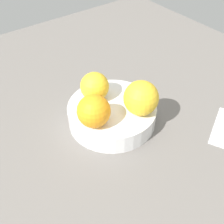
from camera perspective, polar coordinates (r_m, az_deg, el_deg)
The scene contains 5 objects.
ground_plane at distance 64.50cm, azimuth 0.00°, elevation -2.35°, with size 110.00×110.00×2.00cm, color #66605B.
fruit_bowl at distance 62.41cm, azimuth 0.00°, elevation -0.37°, with size 19.24×19.24×4.29cm.
orange_in_bowl_0 at distance 57.59cm, azimuth 5.85°, elevation 2.82°, with size 7.25×7.25×7.25cm, color yellow.
orange_in_bowl_1 at distance 61.26cm, azimuth -3.51°, elevation 5.14°, with size 6.24×6.24×6.24cm, color yellow.
orange_in_bowl_2 at distance 54.87cm, azimuth -3.69°, elevation 0.19°, with size 6.64×6.64×6.64cm, color orange.
Camera 1 is at (-27.78, -36.60, 44.27)cm, focal length 45.59 mm.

